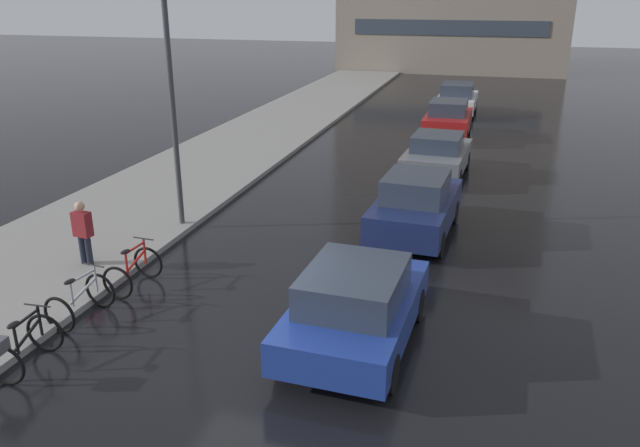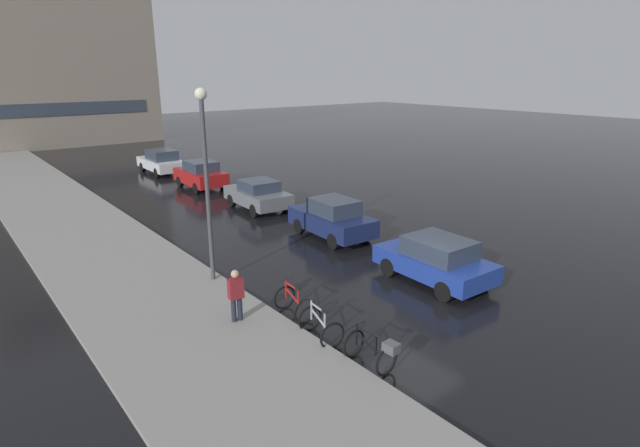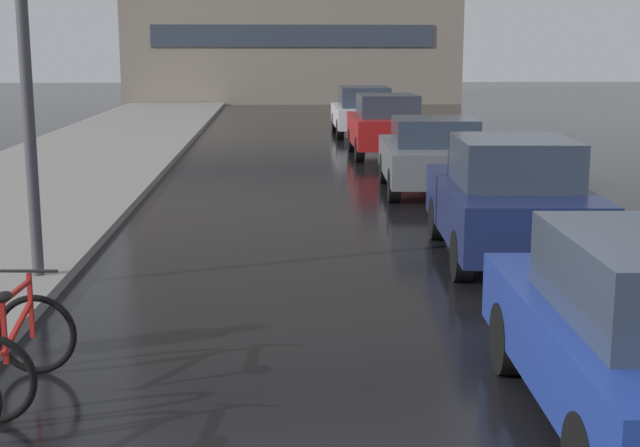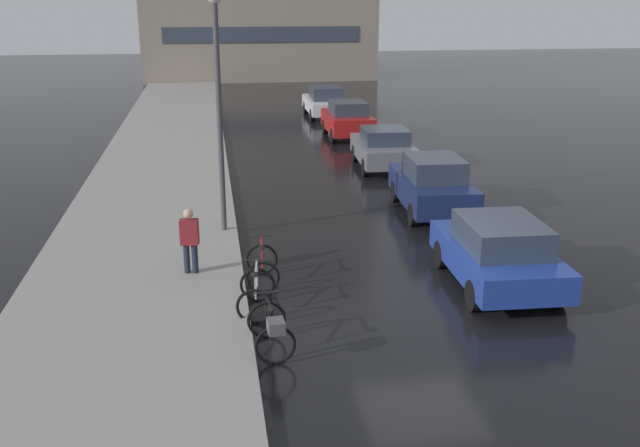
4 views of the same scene
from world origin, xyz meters
name	(u,v)px [view 2 (image 2 of 4)]	position (x,y,z in m)	size (l,w,h in m)	color
ground_plane	(414,305)	(0.00, 0.00, 0.00)	(140.00, 140.00, 0.00)	black
sidewalk_kerb	(105,254)	(-6.00, 10.00, 0.07)	(4.80, 60.00, 0.14)	gray
bicycle_nearest	(374,350)	(-3.29, -1.63, 0.49)	(0.79, 1.39, 0.95)	black
bicycle_second	(321,325)	(-3.44, 0.19, 0.40)	(0.86, 1.23, 0.96)	black
bicycle_third	(295,303)	(-3.20, 1.66, 0.40)	(0.79, 1.19, 0.97)	black
car_blue	(436,260)	(1.83, 0.72, 0.78)	(2.12, 3.96, 1.53)	navy
car_navy	(332,218)	(2.13, 6.35, 0.83)	(2.04, 4.07, 1.67)	navy
car_grey	(258,194)	(2.08, 12.07, 0.76)	(2.11, 3.98, 1.50)	slate
car_red	(201,175)	(1.90, 18.12, 0.83)	(1.87, 3.73, 1.64)	#AD1919
car_white	(162,161)	(1.84, 23.95, 0.80)	(1.94, 4.26, 1.60)	silver
pedestrian	(236,295)	(-4.75, 2.22, 0.92)	(0.43, 0.29, 1.63)	#1E2333
streetlamp	(206,166)	(-3.94, 5.22, 3.91)	(0.37, 0.37, 6.24)	#424247
building_facade_main	(42,38)	(-0.16, 45.16, 9.53)	(17.26, 10.23, 19.07)	gray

